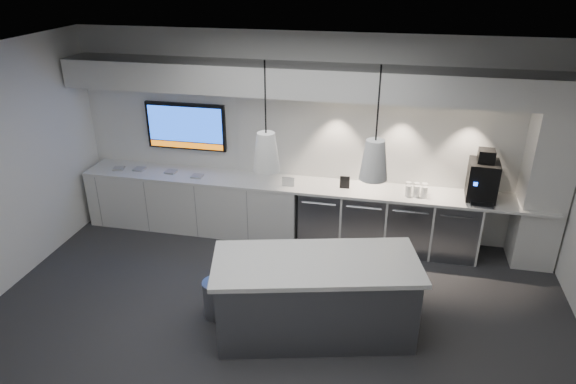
% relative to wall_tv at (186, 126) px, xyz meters
% --- Properties ---
extents(floor, '(7.00, 7.00, 0.00)m').
position_rel_wall_tv_xyz_m(floor, '(1.90, -2.45, -1.56)').
color(floor, '#2B2B2E').
rests_on(floor, ground).
extents(ceiling, '(7.00, 7.00, 0.00)m').
position_rel_wall_tv_xyz_m(ceiling, '(1.90, -2.45, 1.44)').
color(ceiling, black).
rests_on(ceiling, wall_back).
extents(wall_back, '(7.00, 0.00, 7.00)m').
position_rel_wall_tv_xyz_m(wall_back, '(1.90, 0.05, -0.06)').
color(wall_back, white).
rests_on(wall_back, floor).
extents(back_counter, '(6.80, 0.65, 0.04)m').
position_rel_wall_tv_xyz_m(back_counter, '(1.90, -0.27, -0.68)').
color(back_counter, white).
rests_on(back_counter, left_base_cabinets).
extents(left_base_cabinets, '(3.30, 0.63, 0.86)m').
position_rel_wall_tv_xyz_m(left_base_cabinets, '(0.15, -0.27, -1.13)').
color(left_base_cabinets, silver).
rests_on(left_base_cabinets, floor).
extents(fridge_unit_a, '(0.60, 0.61, 0.85)m').
position_rel_wall_tv_xyz_m(fridge_unit_a, '(2.15, -0.27, -1.13)').
color(fridge_unit_a, gray).
rests_on(fridge_unit_a, floor).
extents(fridge_unit_b, '(0.60, 0.61, 0.85)m').
position_rel_wall_tv_xyz_m(fridge_unit_b, '(2.78, -0.27, -1.13)').
color(fridge_unit_b, gray).
rests_on(fridge_unit_b, floor).
extents(fridge_unit_c, '(0.60, 0.61, 0.85)m').
position_rel_wall_tv_xyz_m(fridge_unit_c, '(3.41, -0.27, -1.13)').
color(fridge_unit_c, gray).
rests_on(fridge_unit_c, floor).
extents(fridge_unit_d, '(0.60, 0.61, 0.85)m').
position_rel_wall_tv_xyz_m(fridge_unit_d, '(4.04, -0.27, -1.13)').
color(fridge_unit_d, gray).
rests_on(fridge_unit_d, floor).
extents(backsplash, '(4.60, 0.03, 1.30)m').
position_rel_wall_tv_xyz_m(backsplash, '(3.10, 0.03, -0.01)').
color(backsplash, silver).
rests_on(backsplash, wall_back).
extents(soffit, '(6.90, 0.60, 0.40)m').
position_rel_wall_tv_xyz_m(soffit, '(1.90, -0.25, 0.84)').
color(soffit, silver).
rests_on(soffit, wall_back).
extents(column, '(0.55, 0.55, 2.60)m').
position_rel_wall_tv_xyz_m(column, '(5.10, -0.25, -0.26)').
color(column, silver).
rests_on(column, floor).
extents(wall_tv, '(1.25, 0.07, 0.72)m').
position_rel_wall_tv_xyz_m(wall_tv, '(0.00, 0.00, 0.00)').
color(wall_tv, black).
rests_on(wall_tv, wall_back).
extents(island, '(2.39, 1.46, 0.94)m').
position_rel_wall_tv_xyz_m(island, '(2.40, -2.36, -1.08)').
color(island, gray).
rests_on(island, floor).
extents(bin, '(0.43, 0.43, 0.46)m').
position_rel_wall_tv_xyz_m(bin, '(1.21, -2.30, -1.33)').
color(bin, gray).
rests_on(bin, floor).
extents(coffee_machine, '(0.41, 0.57, 0.70)m').
position_rel_wall_tv_xyz_m(coffee_machine, '(4.32, -0.25, -0.37)').
color(coffee_machine, black).
rests_on(coffee_machine, back_counter).
extents(sign_black, '(0.14, 0.03, 0.18)m').
position_rel_wall_tv_xyz_m(sign_black, '(2.47, -0.31, -0.57)').
color(sign_black, black).
rests_on(sign_black, back_counter).
extents(sign_white, '(0.18, 0.02, 0.14)m').
position_rel_wall_tv_xyz_m(sign_white, '(1.67, -0.40, -0.59)').
color(sign_white, white).
rests_on(sign_white, back_counter).
extents(cup_cluster, '(0.30, 0.19, 0.16)m').
position_rel_wall_tv_xyz_m(cup_cluster, '(3.47, -0.34, -0.58)').
color(cup_cluster, white).
rests_on(cup_cluster, back_counter).
extents(tray_a, '(0.20, 0.20, 0.02)m').
position_rel_wall_tv_xyz_m(tray_a, '(-1.03, -0.32, -0.65)').
color(tray_a, '#999999').
rests_on(tray_a, back_counter).
extents(tray_b, '(0.17, 0.17, 0.02)m').
position_rel_wall_tv_xyz_m(tray_b, '(-0.71, -0.28, -0.65)').
color(tray_b, '#999999').
rests_on(tray_b, back_counter).
extents(tray_c, '(0.17, 0.17, 0.02)m').
position_rel_wall_tv_xyz_m(tray_c, '(-0.19, -0.28, -0.65)').
color(tray_c, '#999999').
rests_on(tray_c, back_counter).
extents(tray_d, '(0.16, 0.16, 0.02)m').
position_rel_wall_tv_xyz_m(tray_d, '(0.27, -0.36, -0.65)').
color(tray_d, '#999999').
rests_on(tray_d, back_counter).
extents(pendant_left, '(0.27, 0.27, 1.09)m').
position_rel_wall_tv_xyz_m(pendant_left, '(1.87, -2.36, 0.59)').
color(pendant_left, silver).
rests_on(pendant_left, ceiling).
extents(pendant_right, '(0.27, 0.27, 1.09)m').
position_rel_wall_tv_xyz_m(pendant_right, '(2.93, -2.36, 0.59)').
color(pendant_right, silver).
rests_on(pendant_right, ceiling).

